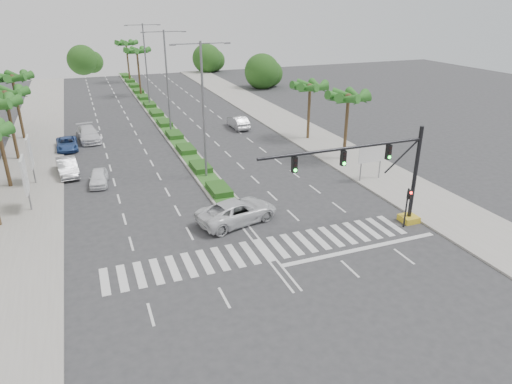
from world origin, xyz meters
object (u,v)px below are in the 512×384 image
(car_right, at_px, (238,122))
(car_parked_c, at_px, (67,144))
(car_parked_a, at_px, (99,178))
(car_parked_b, at_px, (67,167))
(car_crossing, at_px, (237,211))
(car_parked_d, at_px, (88,134))

(car_right, bearing_deg, car_parked_c, 4.05)
(car_parked_a, xyz_separation_m, car_parked_b, (-2.54, 3.55, 0.14))
(car_crossing, xyz_separation_m, car_right, (8.78, 25.05, -0.06))
(car_parked_a, xyz_separation_m, car_parked_c, (-2.54, 11.96, 0.00))
(car_parked_a, distance_m, car_parked_b, 4.37)
(car_parked_b, height_order, car_parked_d, car_parked_d)
(car_parked_a, distance_m, car_crossing, 14.50)
(car_parked_c, xyz_separation_m, car_crossing, (11.52, -23.35, 0.20))
(car_parked_c, relative_size, car_right, 0.98)
(car_parked_d, xyz_separation_m, car_right, (17.95, -0.97, -0.02))
(car_parked_a, bearing_deg, car_right, 44.11)
(car_parked_a, relative_size, car_crossing, 0.62)
(car_right, bearing_deg, car_crossing, 69.93)
(car_right, bearing_deg, car_parked_d, -3.83)
(car_parked_d, relative_size, car_right, 1.17)
(car_parked_c, xyz_separation_m, car_parked_d, (2.35, 2.67, 0.16))
(car_right, bearing_deg, car_parked_a, 36.83)
(car_parked_c, distance_m, car_crossing, 26.04)
(car_parked_b, height_order, car_parked_c, car_parked_b)
(car_parked_a, relative_size, car_parked_c, 0.81)
(car_parked_a, xyz_separation_m, car_crossing, (8.97, -11.39, 0.21))
(car_parked_a, distance_m, car_parked_c, 12.23)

